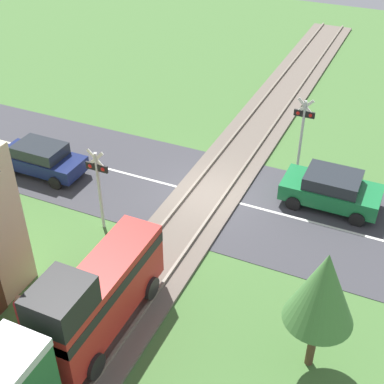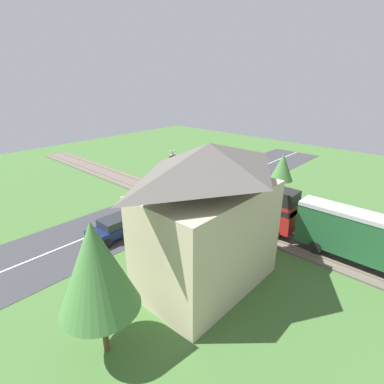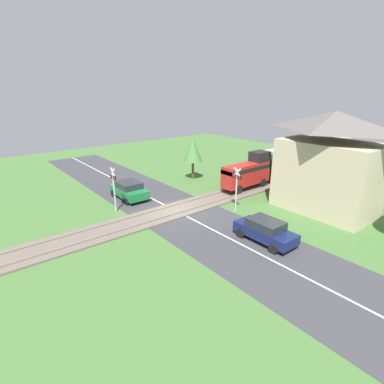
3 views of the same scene
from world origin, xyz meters
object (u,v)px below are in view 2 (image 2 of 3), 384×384
(car_near_crossing, at_px, (202,176))
(station_building, at_px, (208,221))
(car_far_side, at_px, (117,227))
(pedestrian_by_station, at_px, (256,236))
(crossing_signal_west_approach, at_px, (173,162))
(crossing_signal_east_approach, at_px, (186,197))

(car_near_crossing, relative_size, station_building, 0.52)
(car_near_crossing, distance_m, station_building, 15.92)
(car_far_side, height_order, pedestrian_by_station, pedestrian_by_station)
(car_near_crossing, relative_size, crossing_signal_west_approach, 1.13)
(crossing_signal_east_approach, bearing_deg, car_near_crossing, -146.48)
(crossing_signal_east_approach, bearing_deg, station_building, 52.93)
(car_near_crossing, bearing_deg, station_building, 41.76)
(car_far_side, bearing_deg, crossing_signal_west_approach, -153.67)
(car_near_crossing, distance_m, car_far_side, 12.44)
(station_building, xyz_separation_m, pedestrian_by_station, (-4.79, 0.07, -2.88))
(pedestrian_by_station, bearing_deg, car_near_crossing, -123.29)
(car_near_crossing, bearing_deg, pedestrian_by_station, 56.71)
(car_near_crossing, bearing_deg, crossing_signal_east_approach, 33.52)
(car_far_side, distance_m, station_building, 8.09)
(pedestrian_by_station, bearing_deg, crossing_signal_west_approach, -111.47)
(car_near_crossing, distance_m, crossing_signal_east_approach, 9.23)
(car_near_crossing, height_order, station_building, station_building)
(crossing_signal_west_approach, bearing_deg, station_building, 52.20)
(car_far_side, distance_m, pedestrian_by_station, 9.23)
(car_far_side, height_order, crossing_signal_east_approach, crossing_signal_east_approach)
(crossing_signal_west_approach, relative_size, station_building, 0.46)
(crossing_signal_east_approach, height_order, station_building, station_building)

